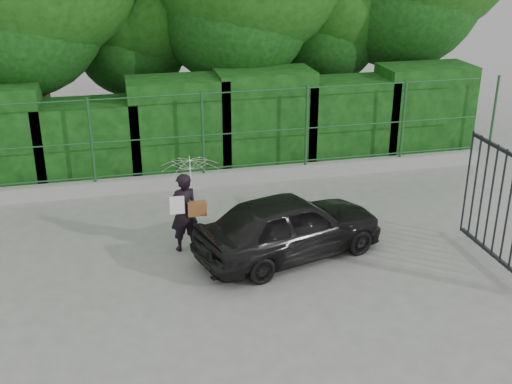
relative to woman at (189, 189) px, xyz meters
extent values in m
plane|color=gray|center=(0.27, -1.66, -1.10)|extent=(80.00, 80.00, 0.00)
cube|color=#9E9E99|center=(0.27, 2.84, -0.95)|extent=(14.00, 0.25, 0.30)
cylinder|color=#1D4B25|center=(-1.63, 2.84, 0.10)|extent=(0.06, 0.06, 1.80)
cylinder|color=#1D4B25|center=(0.67, 2.84, 0.10)|extent=(0.06, 0.06, 1.80)
cylinder|color=#1D4B25|center=(2.97, 2.84, 0.10)|extent=(0.06, 0.06, 1.80)
cylinder|color=#1D4B25|center=(5.27, 2.84, 0.10)|extent=(0.06, 0.06, 1.80)
cylinder|color=#1D4B25|center=(7.57, 2.84, 0.10)|extent=(0.06, 0.06, 1.80)
cylinder|color=#1D4B25|center=(0.27, 2.84, -0.70)|extent=(13.60, 0.03, 0.03)
cylinder|color=#1D4B25|center=(0.27, 2.84, 0.05)|extent=(13.60, 0.03, 0.03)
cylinder|color=#1D4B25|center=(0.27, 2.84, 0.95)|extent=(13.60, 0.03, 0.03)
cube|color=black|center=(-1.73, 3.84, -0.22)|extent=(2.20, 1.20, 1.77)
cube|color=black|center=(0.27, 3.84, -0.01)|extent=(2.20, 1.20, 2.18)
cube|color=black|center=(2.27, 3.84, 0.03)|extent=(2.20, 1.20, 2.26)
cube|color=black|center=(4.27, 3.84, -0.12)|extent=(2.20, 1.20, 1.97)
cube|color=black|center=(6.27, 3.84, -0.01)|extent=(2.20, 1.20, 2.20)
cylinder|color=black|center=(-2.73, 5.54, 1.15)|extent=(0.36, 0.36, 4.50)
cylinder|color=black|center=(-0.23, 6.84, 0.52)|extent=(0.36, 0.36, 3.25)
cylinder|color=black|center=(2.27, 5.84, 1.02)|extent=(0.36, 0.36, 4.25)
cylinder|color=black|center=(4.77, 6.54, 0.65)|extent=(0.36, 0.36, 3.50)
cylinder|color=black|center=(6.77, 6.14, 1.27)|extent=(0.36, 0.36, 4.75)
cube|color=black|center=(4.87, -1.71, -0.95)|extent=(0.05, 2.00, 0.06)
cube|color=black|center=(4.87, -1.71, 0.85)|extent=(0.05, 2.00, 0.06)
cylinder|color=black|center=(4.87, -1.91, -0.05)|extent=(0.04, 0.04, 1.90)
cylinder|color=black|center=(4.87, -1.66, -0.05)|extent=(0.04, 0.04, 1.90)
cylinder|color=black|center=(4.87, -1.41, -0.05)|extent=(0.04, 0.04, 1.90)
cylinder|color=black|center=(4.87, -1.16, -0.05)|extent=(0.04, 0.04, 1.90)
cylinder|color=black|center=(4.87, -0.91, -0.05)|extent=(0.04, 0.04, 1.90)
cylinder|color=black|center=(4.87, -0.66, -0.05)|extent=(0.04, 0.04, 1.90)
imported|color=black|center=(-0.12, -0.04, -0.40)|extent=(0.59, 0.47, 1.42)
imported|color=white|center=(0.03, 0.01, 0.11)|extent=(1.01, 1.03, 0.92)
cube|color=brown|center=(0.10, -0.12, -0.31)|extent=(0.32, 0.15, 0.24)
cube|color=white|center=(-0.24, -0.16, -0.20)|extent=(0.25, 0.02, 0.32)
imported|color=black|center=(1.60, -0.68, -0.54)|extent=(3.53, 2.22, 1.12)
camera|label=1|loc=(-1.19, -10.11, 4.15)|focal=45.00mm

